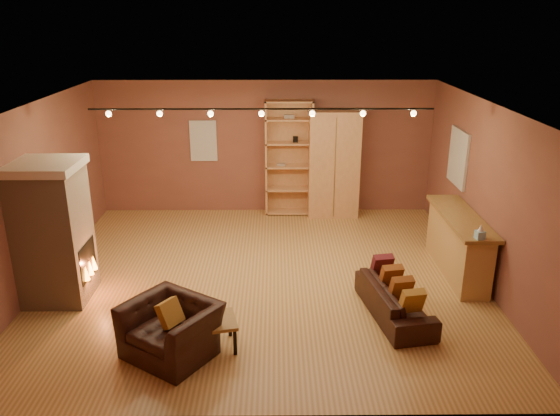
{
  "coord_description": "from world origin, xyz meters",
  "views": [
    {
      "loc": [
        0.21,
        -8.02,
        4.08
      ],
      "look_at": [
        0.28,
        0.2,
        1.14
      ],
      "focal_mm": 35.0,
      "sensor_mm": 36.0,
      "label": 1
    }
  ],
  "objects_px": {
    "bookcase": "(289,157)",
    "loveseat": "(395,294)",
    "armchair": "(171,321)",
    "coffee_table": "(215,324)",
    "fireplace": "(54,232)",
    "bar_counter": "(458,244)",
    "armoire": "(334,164)"
  },
  "relations": [
    {
      "from": "bookcase",
      "to": "loveseat",
      "type": "bearing_deg",
      "value": -71.98
    },
    {
      "from": "loveseat",
      "to": "armchair",
      "type": "xyz_separation_m",
      "value": [
        -3.0,
        -0.91,
        0.13
      ]
    },
    {
      "from": "loveseat",
      "to": "coffee_table",
      "type": "height_order",
      "value": "loveseat"
    },
    {
      "from": "fireplace",
      "to": "bookcase",
      "type": "xyz_separation_m",
      "value": [
        3.53,
        3.72,
        0.17
      ]
    },
    {
      "from": "bookcase",
      "to": "bar_counter",
      "type": "distance_m",
      "value": 4.07
    },
    {
      "from": "coffee_table",
      "to": "fireplace",
      "type": "bearing_deg",
      "value": 151.22
    },
    {
      "from": "loveseat",
      "to": "coffee_table",
      "type": "xyz_separation_m",
      "value": [
        -2.46,
        -0.77,
        0.0
      ]
    },
    {
      "from": "loveseat",
      "to": "armchair",
      "type": "distance_m",
      "value": 3.14
    },
    {
      "from": "bookcase",
      "to": "armoire",
      "type": "xyz_separation_m",
      "value": [
        0.93,
        -0.16,
        -0.11
      ]
    },
    {
      "from": "armoire",
      "to": "armchair",
      "type": "height_order",
      "value": "armoire"
    },
    {
      "from": "armchair",
      "to": "bookcase",
      "type": "bearing_deg",
      "value": 107.15
    },
    {
      "from": "bar_counter",
      "to": "armchair",
      "type": "bearing_deg",
      "value": -152.21
    },
    {
      "from": "bookcase",
      "to": "bar_counter",
      "type": "height_order",
      "value": "bookcase"
    },
    {
      "from": "bar_counter",
      "to": "fireplace",
      "type": "bearing_deg",
      "value": -172.98
    },
    {
      "from": "fireplace",
      "to": "coffee_table",
      "type": "bearing_deg",
      "value": -28.78
    },
    {
      "from": "coffee_table",
      "to": "loveseat",
      "type": "bearing_deg",
      "value": 17.3
    },
    {
      "from": "bookcase",
      "to": "coffee_table",
      "type": "xyz_separation_m",
      "value": [
        -1.06,
        -5.08,
        -0.89
      ]
    },
    {
      "from": "loveseat",
      "to": "armoire",
      "type": "bearing_deg",
      "value": -3.66
    },
    {
      "from": "loveseat",
      "to": "fireplace",
      "type": "bearing_deg",
      "value": 73.02
    },
    {
      "from": "fireplace",
      "to": "coffee_table",
      "type": "distance_m",
      "value": 2.91
    },
    {
      "from": "bar_counter",
      "to": "coffee_table",
      "type": "height_order",
      "value": "bar_counter"
    },
    {
      "from": "armoire",
      "to": "bar_counter",
      "type": "height_order",
      "value": "armoire"
    },
    {
      "from": "bar_counter",
      "to": "bookcase",
      "type": "bearing_deg",
      "value": 132.5
    },
    {
      "from": "bookcase",
      "to": "bar_counter",
      "type": "relative_size",
      "value": 1.15
    },
    {
      "from": "armchair",
      "to": "coffee_table",
      "type": "xyz_separation_m",
      "value": [
        0.53,
        0.14,
        -0.13
      ]
    },
    {
      "from": "fireplace",
      "to": "bar_counter",
      "type": "distance_m",
      "value": 6.31
    },
    {
      "from": "bookcase",
      "to": "armoire",
      "type": "distance_m",
      "value": 0.95
    },
    {
      "from": "armoire",
      "to": "loveseat",
      "type": "distance_m",
      "value": 4.26
    },
    {
      "from": "bookcase",
      "to": "coffee_table",
      "type": "height_order",
      "value": "bookcase"
    },
    {
      "from": "fireplace",
      "to": "armoire",
      "type": "distance_m",
      "value": 5.71
    },
    {
      "from": "bookcase",
      "to": "armchair",
      "type": "distance_m",
      "value": 5.51
    },
    {
      "from": "bar_counter",
      "to": "armchair",
      "type": "xyz_separation_m",
      "value": [
        -4.3,
        -2.27,
        -0.04
      ]
    }
  ]
}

